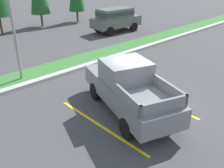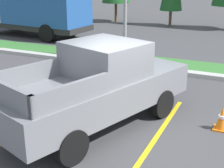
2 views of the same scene
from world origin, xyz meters
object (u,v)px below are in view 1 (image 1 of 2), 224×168
object	(u,v)px
suv_distant	(116,18)
street_light	(10,0)
traffic_cone	(151,78)
pickup_truck_main	(128,88)

from	to	relation	value
suv_distant	street_light	world-z (taller)	street_light
street_light	traffic_cone	xyz separation A→B (m)	(4.65, -4.88, -3.78)
suv_distant	traffic_cone	bearing A→B (deg)	-124.82
suv_distant	pickup_truck_main	bearing A→B (deg)	-132.20
street_light	traffic_cone	world-z (taller)	street_light
pickup_truck_main	street_light	world-z (taller)	street_light
pickup_truck_main	suv_distant	world-z (taller)	same
pickup_truck_main	traffic_cone	xyz separation A→B (m)	(2.86, 1.01, -0.75)
pickup_truck_main	street_light	bearing A→B (deg)	106.89
suv_distant	street_light	xyz separation A→B (m)	(-11.05, -4.32, 2.83)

